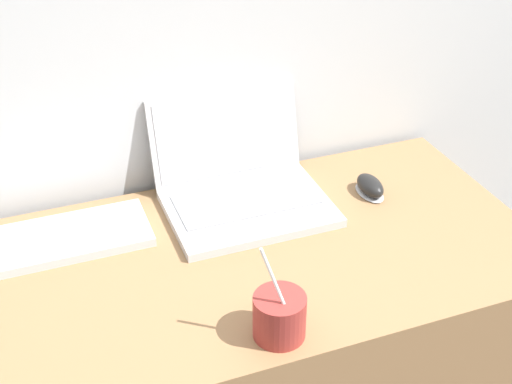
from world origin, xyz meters
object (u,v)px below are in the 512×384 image
computer_mouse (370,187)px  laptop (241,184)px  drink_cup (279,315)px  external_keyboard (47,242)px

computer_mouse → laptop: bearing=165.0°
drink_cup → computer_mouse: drink_cup is taller
computer_mouse → external_keyboard: computer_mouse is taller
drink_cup → laptop: bearing=79.0°
laptop → external_keyboard: bearing=-177.4°
laptop → external_keyboard: (-0.44, -0.02, -0.04)m
laptop → external_keyboard: size_ratio=0.84×
drink_cup → external_keyboard: (-0.36, 0.42, -0.04)m
drink_cup → external_keyboard: drink_cup is taller
external_keyboard → drink_cup: bearing=-49.7°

